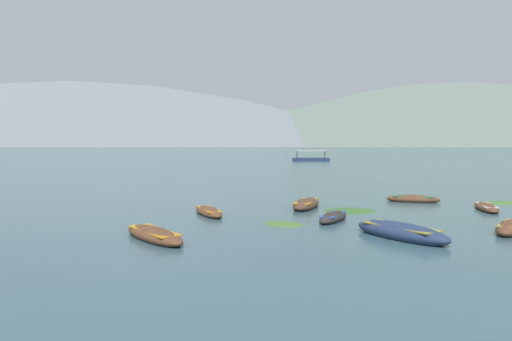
# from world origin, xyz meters

# --- Properties ---
(ground_plane) EXTENTS (6000.00, 6000.00, 0.00)m
(ground_plane) POSITION_xyz_m (0.00, 1500.00, 0.00)
(ground_plane) COLOR #385660
(mountain_1) EXTENTS (605.12, 605.12, 182.72)m
(mountain_1) POSITION_xyz_m (-830.19, 1684.37, 91.36)
(mountain_1) COLOR #4C5B56
(mountain_1) RESTS_ON ground
(mountain_2) EXTENTS (2462.45, 2462.45, 600.86)m
(mountain_2) POSITION_xyz_m (-382.56, 1946.43, 300.43)
(mountain_2) COLOR slate
(mountain_2) RESTS_ON ground
(mountain_3) EXTENTS (1747.83, 1747.83, 475.15)m
(mountain_3) POSITION_xyz_m (506.41, 1599.48, 237.57)
(mountain_3) COLOR slate
(mountain_3) RESTS_ON ground
(mountain_4) EXTENTS (1932.30, 1932.30, 525.75)m
(mountain_4) POSITION_xyz_m (994.06, 1654.18, 262.88)
(mountain_4) COLOR slate
(mountain_4) RESTS_ON ground
(rowboat_0) EXTENTS (3.33, 4.25, 0.73)m
(rowboat_0) POSITION_xyz_m (5.37, 12.00, 0.23)
(rowboat_0) COLOR navy
(rowboat_0) RESTS_ON ground
(rowboat_1) EXTENTS (3.32, 3.97, 0.54)m
(rowboat_1) POSITION_xyz_m (-3.94, 12.02, 0.17)
(rowboat_1) COLOR brown
(rowboat_1) RESTS_ON ground
(rowboat_2) EXTENTS (3.36, 2.00, 0.56)m
(rowboat_2) POSITION_xyz_m (9.93, 22.71, 0.18)
(rowboat_2) COLOR brown
(rowboat_2) RESTS_ON ground
(rowboat_3) EXTENTS (2.50, 4.18, 0.62)m
(rowboat_3) POSITION_xyz_m (2.95, 20.41, 0.19)
(rowboat_3) COLOR #4C3323
(rowboat_3) RESTS_ON ground
(rowboat_4) EXTENTS (2.90, 3.11, 0.58)m
(rowboat_4) POSITION_xyz_m (10.27, 13.00, 0.18)
(rowboat_4) COLOR brown
(rowboat_4) RESTS_ON ground
(rowboat_5) EXTENTS (2.26, 3.14, 0.49)m
(rowboat_5) POSITION_xyz_m (3.59, 15.99, 0.15)
(rowboat_5) COLOR #2D2826
(rowboat_5) RESTS_ON ground
(rowboat_6) EXTENTS (2.11, 3.59, 0.48)m
(rowboat_6) POSITION_xyz_m (-2.36, 17.93, 0.15)
(rowboat_6) COLOR brown
(rowboat_6) RESTS_ON ground
(rowboat_8) EXTENTS (1.93, 3.67, 0.44)m
(rowboat_8) POSITION_xyz_m (12.64, 19.25, 0.14)
(rowboat_8) COLOR brown
(rowboat_8) RESTS_ON ground
(ferry_0) EXTENTS (8.17, 2.94, 2.54)m
(ferry_0) POSITION_xyz_m (14.28, 94.03, 0.45)
(ferry_0) COLOR navy
(ferry_0) RESTS_ON ground
(weed_patch_0) EXTENTS (3.09, 2.58, 0.14)m
(weed_patch_0) POSITION_xyz_m (15.49, 21.84, 0.00)
(weed_patch_0) COLOR #477033
(weed_patch_0) RESTS_ON ground
(weed_patch_1) EXTENTS (2.43, 2.38, 0.14)m
(weed_patch_1) POSITION_xyz_m (1.19, 15.05, 0.00)
(weed_patch_1) COLOR #477033
(weed_patch_1) RESTS_ON ground
(weed_patch_2) EXTENTS (3.33, 3.12, 0.14)m
(weed_patch_2) POSITION_xyz_m (5.12, 19.03, 0.00)
(weed_patch_2) COLOR #38662D
(weed_patch_2) RESTS_ON ground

